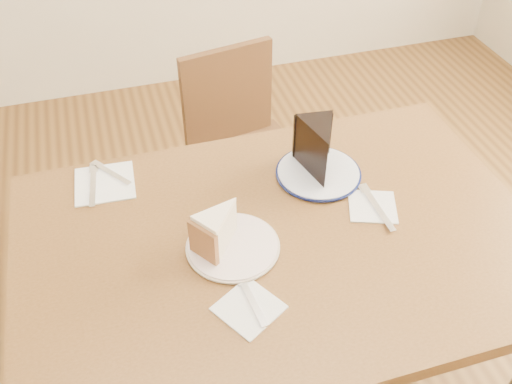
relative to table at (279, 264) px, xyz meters
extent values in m
cube|color=#4A2D14|center=(0.00, 0.00, 0.08)|extent=(1.20, 0.80, 0.04)
cylinder|color=#3A2111|center=(-0.54, 0.34, -0.30)|extent=(0.06, 0.06, 0.71)
cylinder|color=#3A2111|center=(0.54, 0.34, -0.30)|extent=(0.06, 0.06, 0.71)
cube|color=#392111|center=(0.11, 0.64, -0.23)|extent=(0.46, 0.46, 0.04)
cylinder|color=#392111|center=(0.25, 0.83, -0.45)|extent=(0.04, 0.04, 0.41)
cylinder|color=#392111|center=(-0.08, 0.77, -0.45)|extent=(0.04, 0.04, 0.41)
cylinder|color=#392111|center=(0.31, 0.50, -0.45)|extent=(0.04, 0.04, 0.41)
cylinder|color=#392111|center=(-0.02, 0.44, -0.45)|extent=(0.04, 0.04, 0.41)
cube|color=#392111|center=(0.08, 0.81, -0.03)|extent=(0.34, 0.09, 0.36)
cylinder|color=silver|center=(-0.11, -0.01, 0.10)|extent=(0.20, 0.20, 0.01)
cylinder|color=white|center=(0.16, 0.18, 0.10)|extent=(0.21, 0.21, 0.01)
cube|color=white|center=(-0.13, -0.17, 0.10)|extent=(0.16, 0.16, 0.00)
cube|color=white|center=(0.25, 0.03, 0.10)|extent=(0.14, 0.14, 0.00)
cube|color=white|center=(-0.37, 0.30, 0.10)|extent=(0.16, 0.16, 0.00)
cube|color=silver|center=(-0.12, -0.16, 0.10)|extent=(0.03, 0.14, 0.00)
cube|color=silver|center=(0.25, 0.02, 0.10)|extent=(0.02, 0.17, 0.00)
cube|color=silver|center=(-0.35, 0.33, 0.10)|extent=(0.09, 0.12, 0.00)
cube|color=white|center=(-0.40, 0.30, 0.10)|extent=(0.03, 0.16, 0.00)
camera|label=1|loc=(-0.31, -0.85, 1.05)|focal=40.00mm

